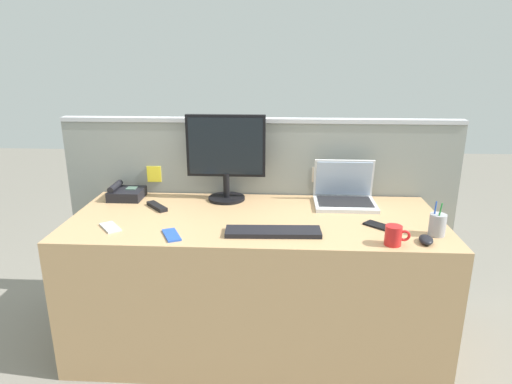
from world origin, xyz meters
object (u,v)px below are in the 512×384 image
object	(u,v)px
keyboard_main	(273,232)
cell_phone_blue_case	(171,235)
pen_cup	(437,225)
computer_mouse_right_hand	(426,240)
cell_phone_black_slab	(379,226)
laptop	(344,193)
coffee_mug	(394,235)
desktop_monitor	(226,153)
cell_phone_silver_slab	(110,227)
tv_remote	(157,206)
desk_phone	(126,193)

from	to	relation	value
keyboard_main	cell_phone_blue_case	world-z (taller)	keyboard_main
pen_cup	keyboard_main	bearing A→B (deg)	-177.83
computer_mouse_right_hand	cell_phone_black_slab	world-z (taller)	computer_mouse_right_hand
laptop	cell_phone_black_slab	xyz separation A→B (m)	(0.13, -0.35, -0.05)
coffee_mug	desktop_monitor	bearing A→B (deg)	143.43
computer_mouse_right_hand	cell_phone_silver_slab	world-z (taller)	computer_mouse_right_hand
laptop	pen_cup	xyz separation A→B (m)	(0.37, -0.44, -0.00)
pen_cup	cell_phone_black_slab	bearing A→B (deg)	159.40
pen_cup	coffee_mug	size ratio (longest dim) A/B	1.47
desktop_monitor	coffee_mug	distance (m)	1.03
cell_phone_silver_slab	coffee_mug	size ratio (longest dim) A/B	1.26
pen_cup	cell_phone_black_slab	size ratio (longest dim) A/B	1.11
tv_remote	cell_phone_silver_slab	bearing A→B (deg)	-157.38
desk_phone	cell_phone_black_slab	distance (m)	1.42
desk_phone	coffee_mug	bearing A→B (deg)	-22.55
cell_phone_silver_slab	cell_phone_black_slab	bearing A→B (deg)	-34.18
cell_phone_blue_case	tv_remote	xyz separation A→B (m)	(-0.17, 0.38, 0.01)
tv_remote	coffee_mug	xyz separation A→B (m)	(1.17, -0.42, 0.03)
laptop	pen_cup	distance (m)	0.57
desk_phone	cell_phone_black_slab	xyz separation A→B (m)	(1.38, -0.36, -0.03)
desk_phone	tv_remote	size ratio (longest dim) A/B	1.09
keyboard_main	cell_phone_black_slab	bearing A→B (deg)	10.83
cell_phone_blue_case	tv_remote	world-z (taller)	tv_remote
desk_phone	cell_phone_blue_case	xyz separation A→B (m)	(0.39, -0.53, -0.03)
laptop	keyboard_main	xyz separation A→B (m)	(-0.39, -0.47, -0.05)
pen_cup	cell_phone_black_slab	xyz separation A→B (m)	(-0.24, 0.09, -0.05)
desktop_monitor	cell_phone_black_slab	world-z (taller)	desktop_monitor
cell_phone_silver_slab	cell_phone_black_slab	size ratio (longest dim) A/B	0.95
desktop_monitor	laptop	world-z (taller)	desktop_monitor
keyboard_main	tv_remote	distance (m)	0.72
laptop	cell_phone_blue_case	distance (m)	1.00
laptop	cell_phone_silver_slab	bearing A→B (deg)	-159.49
keyboard_main	cell_phone_black_slab	size ratio (longest dim) A/B	3.01
cell_phone_blue_case	desk_phone	bearing A→B (deg)	100.94
cell_phone_black_slab	tv_remote	size ratio (longest dim) A/B	0.87
laptop	computer_mouse_right_hand	world-z (taller)	laptop
keyboard_main	desk_phone	bearing A→B (deg)	148.39
cell_phone_black_slab	tv_remote	xyz separation A→B (m)	(-1.15, 0.21, 0.01)
cell_phone_silver_slab	tv_remote	world-z (taller)	tv_remote
desktop_monitor	computer_mouse_right_hand	size ratio (longest dim) A/B	4.85
pen_cup	desk_phone	bearing A→B (deg)	164.25
desktop_monitor	desk_phone	size ratio (longest dim) A/B	2.62
keyboard_main	desktop_monitor	bearing A→B (deg)	116.47
cell_phone_blue_case	cell_phone_silver_slab	world-z (taller)	same
laptop	keyboard_main	bearing A→B (deg)	-129.59
tv_remote	coffee_mug	bearing A→B (deg)	-60.61
computer_mouse_right_hand	coffee_mug	xyz separation A→B (m)	(-0.15, -0.03, 0.03)
desk_phone	computer_mouse_right_hand	bearing A→B (deg)	-19.63
laptop	cell_phone_blue_case	size ratio (longest dim) A/B	2.22
keyboard_main	pen_cup	distance (m)	0.76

